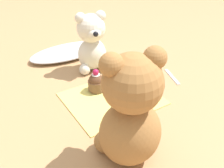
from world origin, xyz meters
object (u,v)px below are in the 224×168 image
object	(u,v)px
teddy_bear_cream	(92,42)
teaspoon	(172,76)
cupcake_near_tan_bear	(142,94)
cupcake_near_cream_bear	(96,82)
saucer_plate	(141,100)
teddy_bear_tan	(130,113)

from	to	relation	value
teddy_bear_cream	teaspoon	size ratio (longest dim) A/B	2.01
cupcake_near_tan_bear	teaspoon	world-z (taller)	cupcake_near_tan_bear
cupcake_near_cream_bear	saucer_plate	xyz separation A→B (m)	(0.09, -0.13, -0.03)
cupcake_near_cream_bear	saucer_plate	world-z (taller)	cupcake_near_cream_bear
teddy_bear_tan	teaspoon	xyz separation A→B (m)	(0.35, 0.22, -0.13)
saucer_plate	cupcake_near_tan_bear	xyz separation A→B (m)	(0.00, 0.00, 0.03)
saucer_plate	cupcake_near_tan_bear	world-z (taller)	cupcake_near_tan_bear
teddy_bear_tan	cupcake_near_cream_bear	size ratio (longest dim) A/B	3.75
cupcake_near_tan_bear	saucer_plate	bearing A→B (deg)	0.00
cupcake_near_tan_bear	teaspoon	bearing A→B (deg)	19.14
teddy_bear_tan	saucer_plate	size ratio (longest dim) A/B	3.33
teddy_bear_tan	cupcake_near_cream_bear	world-z (taller)	teddy_bear_tan
cupcake_near_cream_bear	cupcake_near_tan_bear	distance (m)	0.16
saucer_plate	teaspoon	bearing A→B (deg)	19.14
saucer_plate	cupcake_near_tan_bear	bearing A→B (deg)	0.00
cupcake_near_tan_bear	teddy_bear_tan	bearing A→B (deg)	-135.51
cupcake_near_cream_bear	teaspoon	bearing A→B (deg)	-13.21
teaspoon	teddy_bear_tan	bearing A→B (deg)	-39.18
saucer_plate	teaspoon	size ratio (longest dim) A/B	0.78
cupcake_near_cream_bear	teaspoon	distance (m)	0.28
teddy_bear_cream	teddy_bear_tan	size ratio (longest dim) A/B	0.77
teddy_bear_tan	cupcake_near_tan_bear	size ratio (longest dim) A/B	4.16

